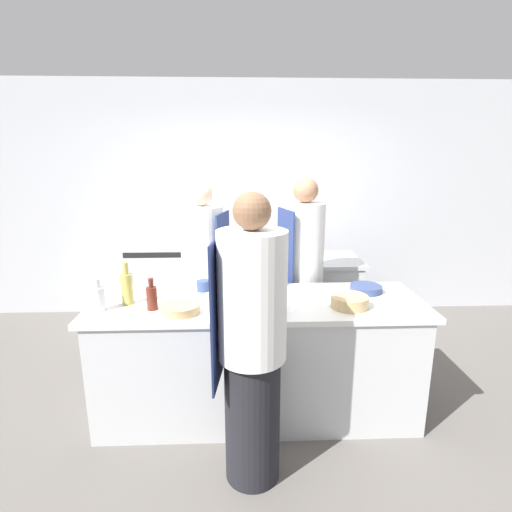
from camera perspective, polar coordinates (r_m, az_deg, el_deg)
name	(u,v)px	position (r m, az deg, el deg)	size (l,w,h in m)	color
ground_plane	(258,409)	(3.38, 0.25, -20.97)	(16.00, 16.00, 0.00)	#605B56
wall_back	(250,201)	(4.92, -0.82, 7.83)	(8.00, 0.06, 2.80)	silver
prep_counter	(258,356)	(3.14, 0.26, -14.15)	(2.43, 0.79, 0.91)	silver
pass_counter	(278,300)	(4.26, 3.21, -6.29)	(1.68, 0.68, 0.91)	silver
oven_range	(162,284)	(4.81, -13.29, -3.96)	(0.75, 0.70, 0.96)	silver
chef_at_prep_near	(252,346)	(2.36, -0.62, -12.74)	(0.42, 0.41, 1.77)	black
chef_at_stove	(204,281)	(3.57, -7.46, -3.56)	(0.42, 0.40, 1.73)	black
chef_at_pass_far	(303,276)	(3.63, 6.71, -2.86)	(0.41, 0.39, 1.76)	black
bottle_olive_oil	(270,274)	(3.17, 2.05, -2.52)	(0.07, 0.07, 0.32)	black
bottle_vinegar	(98,298)	(2.94, -21.58, -5.62)	(0.09, 0.09, 0.23)	silver
bottle_wine	(152,297)	(2.85, -14.66, -5.72)	(0.07, 0.07, 0.23)	#5B2319
bottle_cooking_oil	(127,288)	(3.00, -17.94, -4.32)	(0.08, 0.08, 0.31)	#B2A84C
bowl_mixing_large	(366,289)	(3.24, 15.44, -4.51)	(0.25, 0.25, 0.05)	navy
bowl_prep_small	(180,309)	(2.77, -10.79, -7.38)	(0.27, 0.27, 0.06)	tan
bowl_ceramic_blue	(349,302)	(2.89, 13.20, -6.35)	(0.26, 0.26, 0.08)	tan
bowl_wooden_salad	(269,308)	(2.72, 1.92, -7.47)	(0.22, 0.22, 0.07)	white
cup	(203,286)	(3.17, -7.56, -4.24)	(0.10, 0.10, 0.08)	#33477F
cutting_board	(243,292)	(3.11, -1.85, -5.19)	(0.30, 0.25, 0.01)	tan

